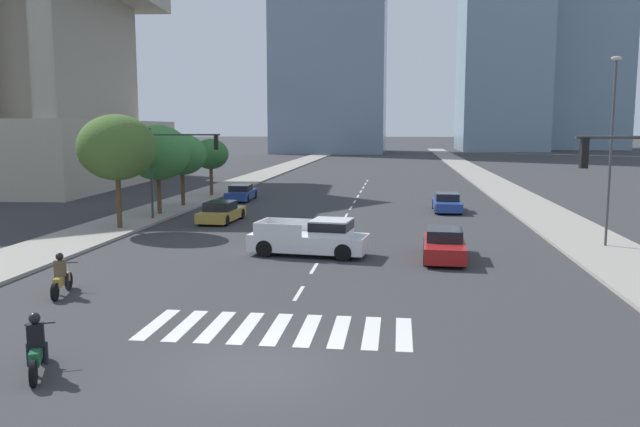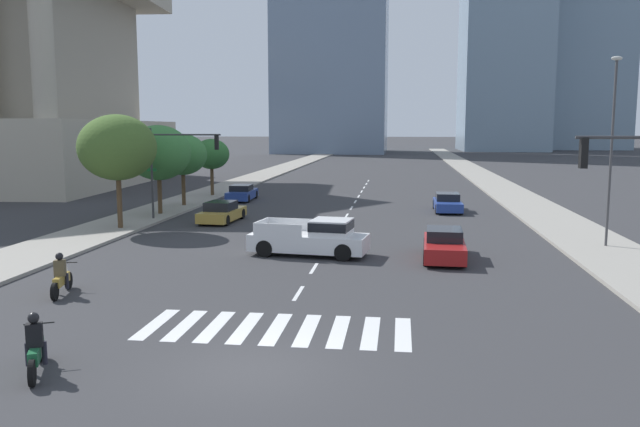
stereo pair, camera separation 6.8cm
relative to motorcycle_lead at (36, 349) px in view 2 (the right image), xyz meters
name	(u,v)px [view 2 (the right image)]	position (x,y,z in m)	size (l,w,h in m)	color
ground_plane	(251,369)	(4.93, 0.85, -0.58)	(800.00, 800.00, 0.00)	#333335
sidewalk_east	(541,212)	(17.83, 30.85, -0.51)	(4.00, 260.00, 0.15)	gray
sidewalk_west	(173,206)	(-7.98, 30.85, -0.51)	(4.00, 260.00, 0.15)	gray
crosswalk_near	(276,329)	(4.93, 3.98, -0.58)	(7.65, 2.96, 0.01)	silver
lane_divider_center	(351,208)	(4.93, 31.98, -0.58)	(0.14, 50.00, 0.01)	silver
motorcycle_lead	(36,349)	(0.00, 0.00, 0.00)	(1.15, 2.07, 1.49)	black
motorcycle_trailing	(61,278)	(-3.14, 6.78, 0.00)	(0.80, 2.15, 1.49)	black
pickup_truck	(314,238)	(4.59, 14.61, 0.23)	(5.48, 2.61, 1.67)	silver
sedan_blue_0	(242,193)	(-4.05, 35.76, 0.00)	(1.90, 4.64, 1.26)	navy
sedan_red_1	(444,245)	(10.33, 14.60, 0.03)	(1.93, 4.61, 1.32)	maroon
sedan_blue_2	(447,203)	(11.63, 30.99, -0.01)	(1.82, 4.46, 1.25)	navy
sedan_gold_3	(222,212)	(-2.40, 24.18, 0.00)	(2.03, 4.52, 1.28)	#B28E38
traffic_signal_far	(178,157)	(-5.10, 24.20, 3.39)	(4.69, 0.28, 5.54)	#333335
street_lamp_east	(612,139)	(18.13, 17.98, 4.59)	(0.50, 0.24, 8.81)	#3F3F42
street_tree_nearest	(117,148)	(-7.18, 20.37, 4.04)	(4.28, 4.28, 6.30)	#4C3823
street_tree_second	(158,153)	(-7.18, 26.40, 3.52)	(4.18, 4.18, 5.74)	#4C3823
street_tree_third	(183,155)	(-7.18, 31.03, 3.22)	(3.48, 3.48, 5.14)	#4C3823
street_tree_fourth	(211,154)	(-7.18, 38.12, 2.95)	(2.94, 2.94, 4.65)	#4C3823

